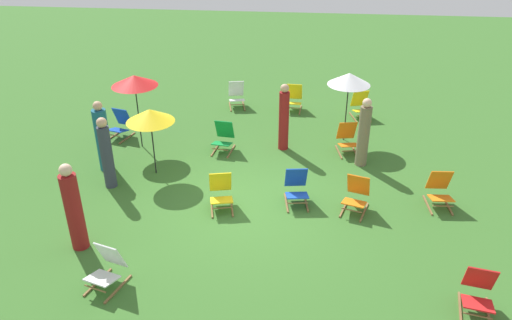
{
  "coord_description": "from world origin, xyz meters",
  "views": [
    {
      "loc": [
        1.09,
        -9.16,
        6.15
      ],
      "look_at": [
        0.0,
        1.2,
        0.5
      ],
      "focal_mm": 34.96,
      "sensor_mm": 36.0,
      "label": 1
    }
  ],
  "objects_px": {
    "deckchair_11": "(440,191)",
    "person_3": "(364,134)",
    "deckchair_5": "(478,293)",
    "deckchair_10": "(347,139)",
    "umbrella_2": "(134,81)",
    "person_4": "(107,154)",
    "deckchair_9": "(361,106)",
    "deckchair_2": "(120,125)",
    "umbrella_0": "(150,116)",
    "deckchair_0": "(223,138)",
    "person_1": "(103,138)",
    "person_2": "(284,118)",
    "deckchair_8": "(107,268)",
    "deckchair_1": "(294,99)",
    "umbrella_1": "(349,79)",
    "deckchair_6": "(237,96)",
    "deckchair_7": "(296,188)",
    "person_0": "(74,209)",
    "deckchair_4": "(221,192)",
    "deckchair_3": "(356,195)"
  },
  "relations": [
    {
      "from": "person_2",
      "to": "person_3",
      "type": "bearing_deg",
      "value": 159.06
    },
    {
      "from": "deckchair_7",
      "to": "umbrella_0",
      "type": "height_order",
      "value": "umbrella_0"
    },
    {
      "from": "person_1",
      "to": "person_2",
      "type": "bearing_deg",
      "value": -129.03
    },
    {
      "from": "deckchair_5",
      "to": "person_1",
      "type": "bearing_deg",
      "value": 164.24
    },
    {
      "from": "deckchair_7",
      "to": "deckchair_11",
      "type": "distance_m",
      "value": 3.13
    },
    {
      "from": "deckchair_2",
      "to": "deckchair_6",
      "type": "bearing_deg",
      "value": 56.69
    },
    {
      "from": "deckchair_0",
      "to": "person_3",
      "type": "height_order",
      "value": "person_3"
    },
    {
      "from": "person_3",
      "to": "person_4",
      "type": "distance_m",
      "value": 6.18
    },
    {
      "from": "umbrella_2",
      "to": "person_2",
      "type": "relative_size",
      "value": 1.1
    },
    {
      "from": "deckchair_1",
      "to": "deckchair_5",
      "type": "relative_size",
      "value": 0.99
    },
    {
      "from": "deckchair_5",
      "to": "person_0",
      "type": "xyz_separation_m",
      "value": [
        -7.2,
        0.93,
        0.51
      ]
    },
    {
      "from": "deckchair_3",
      "to": "deckchair_7",
      "type": "distance_m",
      "value": 1.3
    },
    {
      "from": "deckchair_3",
      "to": "deckchair_10",
      "type": "relative_size",
      "value": 1.04
    },
    {
      "from": "deckchair_8",
      "to": "umbrella_1",
      "type": "relative_size",
      "value": 0.45
    },
    {
      "from": "umbrella_0",
      "to": "deckchair_2",
      "type": "bearing_deg",
      "value": 129.18
    },
    {
      "from": "person_0",
      "to": "umbrella_2",
      "type": "bearing_deg",
      "value": -129.7
    },
    {
      "from": "deckchair_9",
      "to": "umbrella_2",
      "type": "xyz_separation_m",
      "value": [
        -6.06,
        -2.64,
        1.5
      ]
    },
    {
      "from": "person_1",
      "to": "person_2",
      "type": "xyz_separation_m",
      "value": [
        4.32,
        1.59,
        0.04
      ]
    },
    {
      "from": "deckchair_8",
      "to": "deckchair_11",
      "type": "height_order",
      "value": "same"
    },
    {
      "from": "umbrella_0",
      "to": "person_4",
      "type": "distance_m",
      "value": 1.32
    },
    {
      "from": "umbrella_0",
      "to": "umbrella_1",
      "type": "height_order",
      "value": "umbrella_1"
    },
    {
      "from": "deckchair_6",
      "to": "deckchair_10",
      "type": "distance_m",
      "value": 4.39
    },
    {
      "from": "deckchair_1",
      "to": "umbrella_2",
      "type": "relative_size",
      "value": 0.41
    },
    {
      "from": "deckchair_0",
      "to": "person_3",
      "type": "xyz_separation_m",
      "value": [
        3.6,
        -0.4,
        0.49
      ]
    },
    {
      "from": "deckchair_2",
      "to": "person_1",
      "type": "distance_m",
      "value": 1.91
    },
    {
      "from": "deckchair_5",
      "to": "deckchair_11",
      "type": "bearing_deg",
      "value": 100.12
    },
    {
      "from": "deckchair_11",
      "to": "person_3",
      "type": "bearing_deg",
      "value": 128.43
    },
    {
      "from": "deckchair_1",
      "to": "person_4",
      "type": "relative_size",
      "value": 0.48
    },
    {
      "from": "deckchair_3",
      "to": "deckchair_8",
      "type": "distance_m",
      "value": 5.3
    },
    {
      "from": "deckchair_6",
      "to": "deckchair_0",
      "type": "bearing_deg",
      "value": -101.3
    },
    {
      "from": "deckchair_5",
      "to": "deckchair_10",
      "type": "distance_m",
      "value": 5.84
    },
    {
      "from": "deckchair_0",
      "to": "deckchair_1",
      "type": "bearing_deg",
      "value": 66.4
    },
    {
      "from": "person_4",
      "to": "deckchair_9",
      "type": "bearing_deg",
      "value": -14.63
    },
    {
      "from": "person_2",
      "to": "person_4",
      "type": "height_order",
      "value": "person_2"
    },
    {
      "from": "deckchair_0",
      "to": "person_0",
      "type": "distance_m",
      "value": 4.87
    },
    {
      "from": "deckchair_10",
      "to": "umbrella_2",
      "type": "xyz_separation_m",
      "value": [
        -5.53,
        -0.26,
        1.5
      ]
    },
    {
      "from": "umbrella_1",
      "to": "person_4",
      "type": "relative_size",
      "value": 1.11
    },
    {
      "from": "deckchair_1",
      "to": "deckchair_10",
      "type": "relative_size",
      "value": 1.0
    },
    {
      "from": "deckchair_10",
      "to": "person_3",
      "type": "bearing_deg",
      "value": -74.84
    },
    {
      "from": "deckchair_1",
      "to": "deckchair_6",
      "type": "height_order",
      "value": "same"
    },
    {
      "from": "deckchair_2",
      "to": "person_0",
      "type": "xyz_separation_m",
      "value": [
        0.89,
        -4.88,
        0.51
      ]
    },
    {
      "from": "deckchair_8",
      "to": "deckchair_11",
      "type": "distance_m",
      "value": 7.09
    },
    {
      "from": "deckchair_4",
      "to": "deckchair_9",
      "type": "distance_m",
      "value": 6.34
    },
    {
      "from": "deckchair_9",
      "to": "person_1",
      "type": "relative_size",
      "value": 0.47
    },
    {
      "from": "deckchair_2",
      "to": "deckchair_5",
      "type": "height_order",
      "value": "same"
    },
    {
      "from": "deckchair_11",
      "to": "umbrella_2",
      "type": "relative_size",
      "value": 0.41
    },
    {
      "from": "deckchair_2",
      "to": "deckchair_11",
      "type": "height_order",
      "value": "same"
    },
    {
      "from": "deckchair_0",
      "to": "deckchair_7",
      "type": "xyz_separation_m",
      "value": [
        2.02,
        -2.33,
        0.0
      ]
    },
    {
      "from": "deckchair_8",
      "to": "deckchair_5",
      "type": "bearing_deg",
      "value": 17.67
    },
    {
      "from": "deckchair_1",
      "to": "person_2",
      "type": "height_order",
      "value": "person_2"
    }
  ]
}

